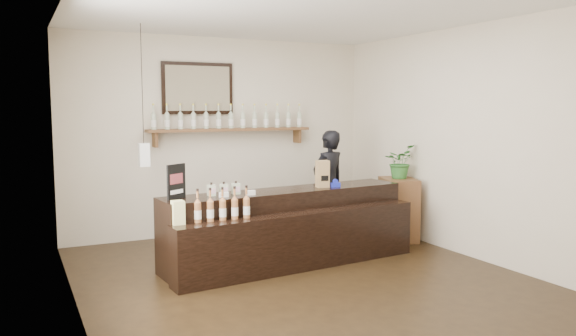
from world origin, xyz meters
The scene contains 10 objects.
ground centered at (0.00, 0.00, 0.00)m, with size 5.00×5.00×0.00m, color black.
room_shell centered at (0.00, 0.00, 1.70)m, with size 5.00×5.00×5.00m.
back_wall_decor centered at (-0.14, 2.37, 1.75)m, with size 2.66×0.96×1.69m.
counter centered at (0.16, 0.59, 0.40)m, with size 3.08×1.09×1.00m.
promo_sign centered at (-1.18, 0.61, 1.04)m, with size 0.24×0.16×0.37m.
paper_bag centered at (0.64, 0.68, 1.01)m, with size 0.17×0.14×0.33m.
tape_dispenser centered at (0.79, 0.62, 0.89)m, with size 0.12×0.06×0.10m.
side_cabinet centered at (2.00, 0.95, 0.43)m, with size 0.60×0.69×0.85m.
potted_plant centered at (2.00, 0.95, 1.08)m, with size 0.41×0.36×0.46m, color #2F6D2B.
shopkeeper centered at (1.24, 1.55, 0.85)m, with size 0.62×0.41×1.70m, color black.
Camera 1 is at (-2.72, -5.18, 1.82)m, focal length 35.00 mm.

